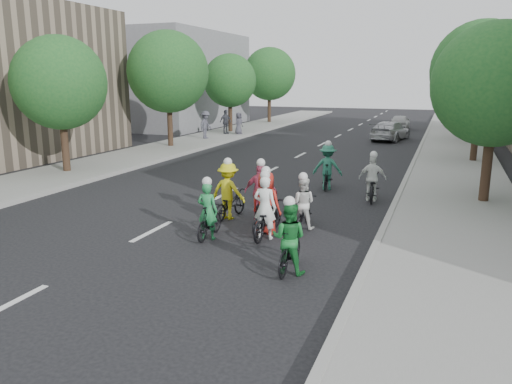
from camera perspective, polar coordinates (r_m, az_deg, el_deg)
The scene contains 28 objects.
ground at distance 14.25m, azimuth -11.81°, elevation -4.43°, with size 120.00×120.00×0.00m, color black.
sidewalk_left at distance 26.72m, azimuth -14.78°, elevation 3.65°, with size 4.00×80.00×0.15m, color gray.
curb_left at distance 25.64m, azimuth -11.22°, elevation 3.49°, with size 0.18×80.00×0.18m, color #999993.
sidewalk_right at distance 21.79m, azimuth 21.95°, elevation 1.11°, with size 4.00×80.00×0.15m, color gray.
curb_right at distance 21.82m, azimuth 16.84°, elevation 1.56°, with size 0.18×80.00×0.18m, color #999993.
bldg_sw at distance 45.85m, azimuth -10.08°, elevation 12.51°, with size 10.00×14.00×8.00m, color slate.
tree_l_2 at distance 23.41m, azimuth -21.53°, elevation 11.52°, with size 4.00×4.00×5.97m.
tree_l_3 at distance 30.69m, azimuth -10.02°, elevation 13.36°, with size 4.80×4.80×6.93m.
tree_l_4 at distance 38.71m, azimuth -3.00°, elevation 12.59°, with size 4.00×4.00×5.97m.
tree_l_5 at distance 47.08m, azimuth 1.55°, elevation 13.33°, with size 4.80×4.80×6.93m.
tree_r_0 at distance 18.04m, azimuth 25.67°, elevation 10.99°, with size 4.00×4.00×5.97m.
tree_r_1 at distance 27.02m, azimuth 24.38°, elevation 12.52°, with size 4.80×4.80×6.93m.
tree_r_2 at distance 36.01m, azimuth 23.57°, elevation 11.53°, with size 4.00×4.00×5.97m.
tree_r_3 at distance 45.01m, azimuth 23.21°, elevation 12.34°, with size 4.80×4.80×6.93m.
cyclist_0 at distance 13.29m, azimuth 1.13°, elevation -2.75°, with size 0.64×1.80×1.84m.
cyclist_1 at distance 10.97m, azimuth 3.84°, elevation -5.90°, with size 0.78×1.64×1.73m.
cyclist_2 at distance 15.08m, azimuth -3.13°, elevation -0.45°, with size 1.20×1.70×1.87m.
cyclist_3 at distance 14.94m, azimuth 0.62°, elevation -0.58°, with size 1.04×1.55×1.87m.
cyclist_4 at distance 13.67m, azimuth 1.19°, elevation -2.04°, with size 0.90×1.73×1.88m.
cyclist_5 at distance 13.30m, azimuth -5.42°, elevation -2.86°, with size 0.57×1.52×1.68m.
cyclist_6 at distance 14.21m, azimuth 5.39°, elevation -1.87°, with size 0.75×1.66×1.62m.
cyclist_7 at distance 19.25m, azimuth 8.19°, elevation 2.46°, with size 1.17×1.72×1.88m.
cyclist_8 at distance 17.77m, azimuth 13.17°, elevation 0.95°, with size 0.97×1.87×1.75m.
follow_car_lead at distance 35.56m, azimuth 15.08°, elevation 6.78°, with size 1.81×4.45×1.29m, color silver.
follow_car_trail at distance 43.15m, azimuth 16.11°, elevation 7.69°, with size 1.46×3.63×1.24m, color silver.
spectator_0 at distance 34.18m, azimuth -5.77°, elevation 7.65°, with size 1.20×0.69×1.86m, color #4F4F5D.
spectator_1 at distance 36.98m, azimuth -3.50°, elevation 8.02°, with size 1.03×0.43×1.76m, color #454751.
spectator_2 at distance 36.83m, azimuth -1.98°, elevation 7.86°, with size 0.77×0.50×1.57m, color #45444F.
Camera 1 is at (7.48, -11.39, 4.19)m, focal length 35.00 mm.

